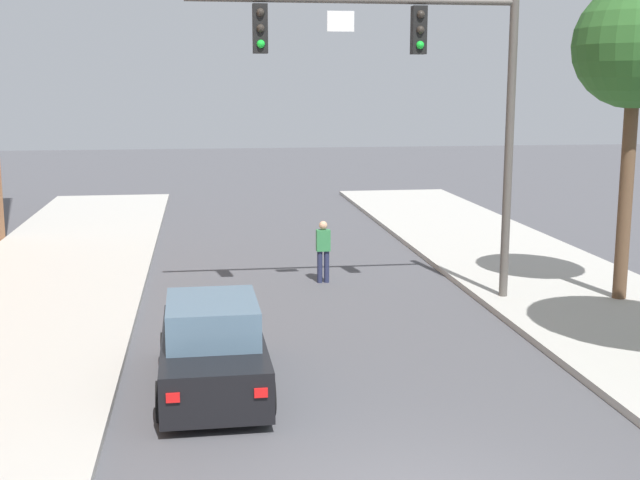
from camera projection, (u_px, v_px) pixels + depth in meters
The scene contains 4 objects.
traffic_signal_mast at pixel (421, 73), 18.81m from camera, with size 7.47×0.38×7.50m.
car_lead_black at pixel (213, 349), 14.19m from camera, with size 1.88×4.26×1.60m.
pedestrian_crossing_road at pixel (323, 248), 21.89m from camera, with size 0.36×0.22×1.64m.
street_tree_second at pixel (636, 49), 18.82m from camera, with size 2.83×2.83×7.26m.
Camera 1 is at (-2.49, -9.05, 5.13)m, focal length 47.00 mm.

